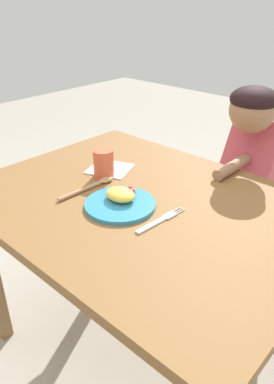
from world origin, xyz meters
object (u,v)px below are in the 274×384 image
Objects in this scene: plate at (121,201)px; person at (249,189)px; fork at (160,221)px; spoon at (93,185)px; drinking_cup at (104,163)px.

person reaches higher than plate.
spoon reaches higher than fork.
drinking_cup reaches higher than fork.
drinking_cup is at bearing 78.17° from fork.
person is at bearing 6.01° from fork.
spoon is 2.26× the size of drinking_cup.
plate is at bearing 97.34° from fork.
plate is 0.16m from spoon.
fork is 0.37m from drinking_cup.
plate is 0.67m from person.
fork is at bearing -16.08° from drinking_cup.
person is at bearing 78.06° from plate.
plate is at bearing -29.26° from drinking_cup.
fork is (0.15, 0.01, -0.01)m from plate.
drinking_cup is 0.10× the size of person.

